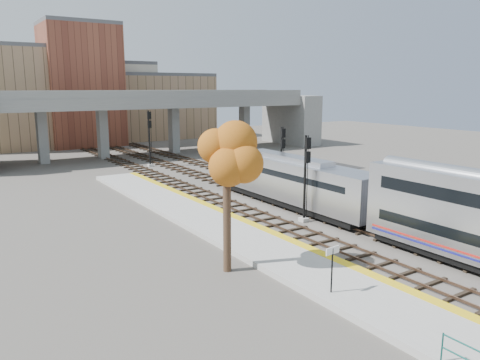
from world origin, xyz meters
TOP-DOWN VIEW (x-y plane):
  - ground at (0.00, 0.00)m, footprint 160.00×160.00m
  - platform at (-7.25, 0.00)m, footprint 4.50×60.00m
  - yellow_strip at (-5.35, 0.00)m, footprint 0.70×60.00m
  - tracks at (0.93, 12.50)m, footprint 10.70×95.00m
  - overpass at (4.92, 45.00)m, footprint 54.00×12.00m
  - buildings_far at (1.26, 66.57)m, footprint 43.00×21.00m
  - parking_lot at (14.00, 28.00)m, footprint 14.00×18.00m
  - locomotive at (1.00, 9.66)m, footprint 3.02×19.05m
  - signal_mast_near at (-1.10, 5.04)m, footprint 0.60×0.64m
  - signal_mast_mid at (3.00, 13.15)m, footprint 0.60×0.64m
  - signal_mast_far at (-1.10, 34.93)m, footprint 0.60×0.64m
  - station_sign at (-8.66, -5.65)m, footprint 0.90×0.14m
  - tree at (-10.98, 0.05)m, footprint 3.60×3.60m
  - car_a at (9.66, 23.06)m, footprint 2.63×3.62m
  - car_b at (13.79, 28.86)m, footprint 2.05×4.12m
  - car_c at (15.62, 31.38)m, footprint 2.03×3.98m

SIDE VIEW (x-z plane):
  - ground at x=0.00m, z-range 0.00..0.00m
  - parking_lot at x=14.00m, z-range 0.00..0.04m
  - tracks at x=0.93m, z-range -0.05..0.20m
  - platform at x=-7.25m, z-range 0.00..0.35m
  - yellow_strip at x=-5.35m, z-range 0.35..0.36m
  - car_c at x=15.62m, z-range 0.04..1.15m
  - car_a at x=9.66m, z-range 0.04..1.19m
  - car_b at x=13.79m, z-range 0.04..1.34m
  - station_sign at x=-8.66m, z-range 0.84..3.12m
  - locomotive at x=1.00m, z-range 0.23..4.33m
  - signal_mast_mid at x=3.00m, z-range -0.16..6.22m
  - signal_mast_near at x=-1.10m, z-range -0.13..6.40m
  - signal_mast_far at x=-1.10m, z-range -0.02..7.08m
  - overpass at x=4.92m, z-range 1.06..10.56m
  - tree at x=-10.98m, z-range 2.12..10.88m
  - buildings_far at x=1.26m, z-range -2.42..18.18m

